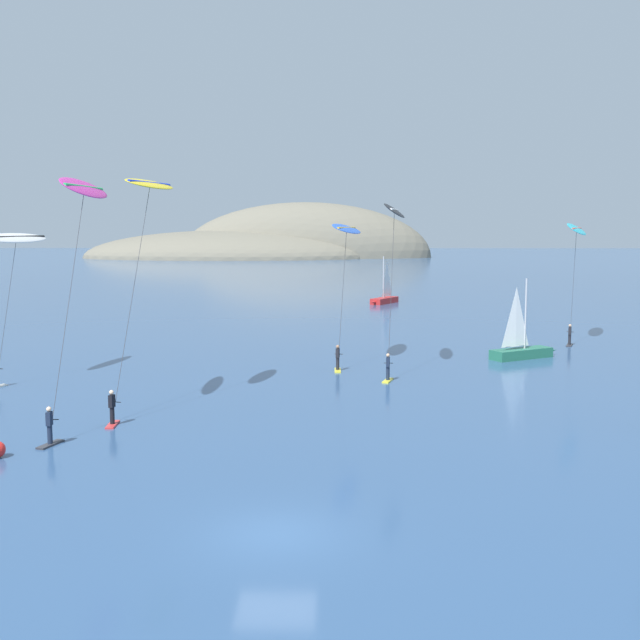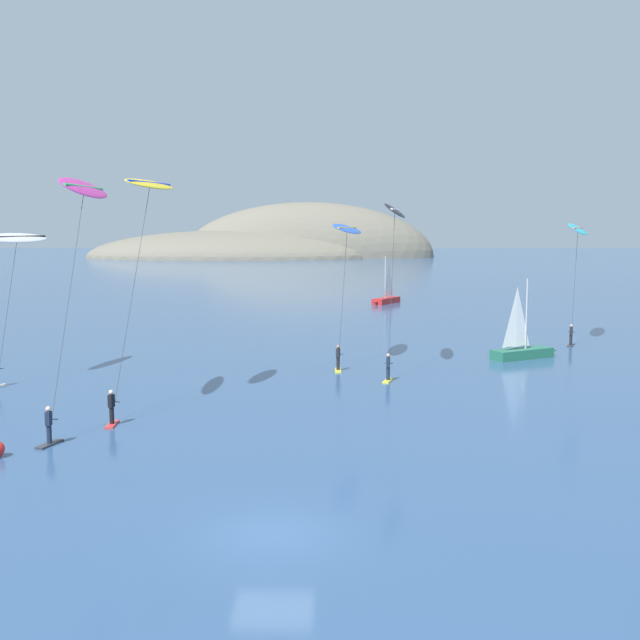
{
  "view_description": "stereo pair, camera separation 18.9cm",
  "coord_description": "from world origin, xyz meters",
  "px_view_note": "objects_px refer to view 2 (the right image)",
  "views": [
    {
      "loc": [
        1.74,
        -23.77,
        9.51
      ],
      "look_at": [
        1.03,
        21.31,
        4.12
      ],
      "focal_mm": 45.0,
      "sensor_mm": 36.0,
      "label": 1
    },
    {
      "loc": [
        1.93,
        -23.77,
        9.51
      ],
      "look_at": [
        1.03,
        21.31,
        4.12
      ],
      "focal_mm": 45.0,
      "sensor_mm": 36.0,
      "label": 2
    }
  ],
  "objects_px": {
    "sailboat_near": "(525,349)",
    "kitesurfer_cyan": "(578,235)",
    "kitesurfer_magenta": "(82,203)",
    "sailboat_far": "(385,298)",
    "kitesurfer_white": "(15,249)",
    "kitesurfer_blue": "(347,237)",
    "kitesurfer_black": "(394,222)",
    "kitesurfer_yellow": "(147,203)"
  },
  "relations": [
    {
      "from": "sailboat_near",
      "to": "kitesurfer_yellow",
      "type": "relative_size",
      "value": 0.48
    },
    {
      "from": "kitesurfer_cyan",
      "to": "kitesurfer_yellow",
      "type": "xyz_separation_m",
      "value": [
        -28.98,
        -23.47,
        1.97
      ]
    },
    {
      "from": "sailboat_near",
      "to": "kitesurfer_magenta",
      "type": "height_order",
      "value": "kitesurfer_magenta"
    },
    {
      "from": "kitesurfer_magenta",
      "to": "kitesurfer_black",
      "type": "bearing_deg",
      "value": 38.56
    },
    {
      "from": "sailboat_near",
      "to": "kitesurfer_black",
      "type": "xyz_separation_m",
      "value": [
        -9.86,
        -5.53,
        9.0
      ]
    },
    {
      "from": "sailboat_near",
      "to": "kitesurfer_blue",
      "type": "bearing_deg",
      "value": -167.68
    },
    {
      "from": "kitesurfer_magenta",
      "to": "kitesurfer_blue",
      "type": "bearing_deg",
      "value": 50.0
    },
    {
      "from": "kitesurfer_white",
      "to": "kitesurfer_cyan",
      "type": "bearing_deg",
      "value": 23.13
    },
    {
      "from": "kitesurfer_white",
      "to": "kitesurfer_blue",
      "type": "bearing_deg",
      "value": 16.36
    },
    {
      "from": "kitesurfer_white",
      "to": "kitesurfer_cyan",
      "type": "xyz_separation_m",
      "value": [
        38.66,
        16.52,
        0.59
      ]
    },
    {
      "from": "sailboat_far",
      "to": "kitesurfer_cyan",
      "type": "relative_size",
      "value": 0.59
    },
    {
      "from": "kitesurfer_black",
      "to": "kitesurfer_white",
      "type": "height_order",
      "value": "kitesurfer_black"
    },
    {
      "from": "kitesurfer_white",
      "to": "kitesurfer_magenta",
      "type": "distance_m",
      "value": 12.16
    },
    {
      "from": "sailboat_far",
      "to": "kitesurfer_black",
      "type": "distance_m",
      "value": 46.03
    },
    {
      "from": "kitesurfer_black",
      "to": "kitesurfer_yellow",
      "type": "height_order",
      "value": "kitesurfer_yellow"
    },
    {
      "from": "kitesurfer_white",
      "to": "kitesurfer_yellow",
      "type": "xyz_separation_m",
      "value": [
        9.68,
        -6.96,
        2.56
      ]
    },
    {
      "from": "kitesurfer_blue",
      "to": "kitesurfer_yellow",
      "type": "height_order",
      "value": "kitesurfer_yellow"
    },
    {
      "from": "kitesurfer_white",
      "to": "kitesurfer_magenta",
      "type": "relative_size",
      "value": 0.77
    },
    {
      "from": "kitesurfer_black",
      "to": "kitesurfer_magenta",
      "type": "distance_m",
      "value": 20.37
    },
    {
      "from": "kitesurfer_cyan",
      "to": "kitesurfer_magenta",
      "type": "bearing_deg",
      "value": -140.44
    },
    {
      "from": "kitesurfer_blue",
      "to": "kitesurfer_cyan",
      "type": "xyz_separation_m",
      "value": [
        18.58,
        10.62,
        -0.05
      ]
    },
    {
      "from": "sailboat_far",
      "to": "kitesurfer_white",
      "type": "relative_size",
      "value": 0.63
    },
    {
      "from": "sailboat_near",
      "to": "kitesurfer_blue",
      "type": "relative_size",
      "value": 0.59
    },
    {
      "from": "kitesurfer_magenta",
      "to": "sailboat_near",
      "type": "bearing_deg",
      "value": 35.24
    },
    {
      "from": "kitesurfer_yellow",
      "to": "sailboat_near",
      "type": "bearing_deg",
      "value": 33.96
    },
    {
      "from": "sailboat_near",
      "to": "kitesurfer_blue",
      "type": "distance_m",
      "value": 15.42
    },
    {
      "from": "sailboat_far",
      "to": "kitesurfer_magenta",
      "type": "bearing_deg",
      "value": -107.44
    },
    {
      "from": "sailboat_far",
      "to": "kitesurfer_white",
      "type": "distance_m",
      "value": 54.99
    },
    {
      "from": "kitesurfer_black",
      "to": "sailboat_far",
      "type": "bearing_deg",
      "value": 87.16
    },
    {
      "from": "kitesurfer_blue",
      "to": "kitesurfer_white",
      "type": "distance_m",
      "value": 20.94
    },
    {
      "from": "kitesurfer_white",
      "to": "sailboat_far",
      "type": "bearing_deg",
      "value": 62.33
    },
    {
      "from": "sailboat_near",
      "to": "kitesurfer_cyan",
      "type": "relative_size",
      "value": 0.59
    },
    {
      "from": "kitesurfer_blue",
      "to": "kitesurfer_magenta",
      "type": "height_order",
      "value": "kitesurfer_magenta"
    },
    {
      "from": "kitesurfer_yellow",
      "to": "kitesurfer_magenta",
      "type": "relative_size",
      "value": 1.01
    },
    {
      "from": "sailboat_far",
      "to": "kitesurfer_cyan",
      "type": "bearing_deg",
      "value": -67.19
    },
    {
      "from": "kitesurfer_blue",
      "to": "kitesurfer_white",
      "type": "relative_size",
      "value": 1.06
    },
    {
      "from": "sailboat_far",
      "to": "kitesurfer_yellow",
      "type": "distance_m",
      "value": 58.24
    },
    {
      "from": "kitesurfer_black",
      "to": "kitesurfer_magenta",
      "type": "xyz_separation_m",
      "value": [
        -15.92,
        -12.69,
        0.89
      ]
    },
    {
      "from": "kitesurfer_yellow",
      "to": "kitesurfer_magenta",
      "type": "height_order",
      "value": "kitesurfer_yellow"
    },
    {
      "from": "sailboat_near",
      "to": "kitesurfer_yellow",
      "type": "xyz_separation_m",
      "value": [
        -23.25,
        -15.66,
        9.96
      ]
    },
    {
      "from": "sailboat_near",
      "to": "kitesurfer_blue",
      "type": "xyz_separation_m",
      "value": [
        -12.85,
        -2.81,
        8.04
      ]
    },
    {
      "from": "kitesurfer_blue",
      "to": "sailboat_far",
      "type": "bearing_deg",
      "value": 82.97
    }
  ]
}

